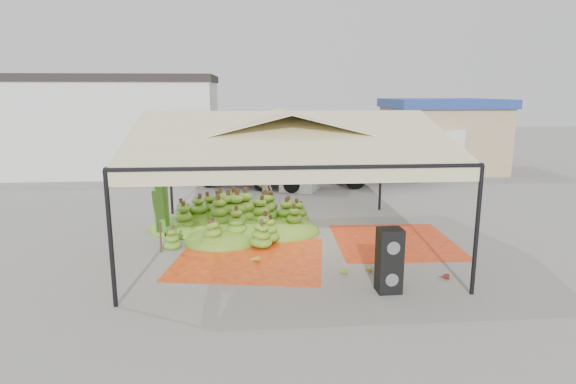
{
  "coord_description": "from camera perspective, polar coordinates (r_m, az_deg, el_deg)",
  "views": [
    {
      "loc": [
        -1.05,
        -13.96,
        4.6
      ],
      "look_at": [
        0.2,
        1.5,
        1.3
      ],
      "focal_mm": 30.0,
      "sensor_mm": 36.0,
      "label": 1
    }
  ],
  "objects": [
    {
      "name": "canopy_tent",
      "position": [
        14.06,
        -0.32,
        6.7
      ],
      "size": [
        8.1,
        8.1,
        4.0
      ],
      "color": "black",
      "rests_on": "ground"
    },
    {
      "name": "building_tan",
      "position": [
        29.25,
        17.71,
        6.49
      ],
      "size": [
        6.3,
        5.3,
        4.1
      ],
      "color": "tan",
      "rests_on": "ground"
    },
    {
      "name": "banana_leaves",
      "position": [
        14.88,
        -14.74,
        -6.41
      ],
      "size": [
        0.96,
        1.36,
        3.7
      ],
      "primitive_type": null,
      "color": "#277A20",
      "rests_on": "ground"
    },
    {
      "name": "vendor",
      "position": [
        18.24,
        -2.69,
        0.02
      ],
      "size": [
        0.7,
        0.6,
        1.63
      ],
      "primitive_type": "imported",
      "rotation": [
        0.0,
        0.0,
        2.72
      ],
      "color": "gray",
      "rests_on": "ground"
    },
    {
      "name": "truck_left",
      "position": [
        23.08,
        -2.92,
        3.57
      ],
      "size": [
        6.07,
        3.99,
        1.98
      ],
      "rotation": [
        0.0,
        0.0,
        -0.39
      ],
      "color": "#493618",
      "rests_on": "ground"
    },
    {
      "name": "banana_heap",
      "position": [
        15.95,
        -6.11,
        -2.45
      ],
      "size": [
        7.24,
        6.61,
        1.27
      ],
      "primitive_type": "ellipsoid",
      "rotation": [
        0.0,
        0.0,
        -0.35
      ],
      "color": "#44841B",
      "rests_on": "ground"
    },
    {
      "name": "tarp_left",
      "position": [
        13.6,
        -4.57,
        -7.78
      ],
      "size": [
        4.57,
        4.41,
        0.01
      ],
      "primitive_type": "cube",
      "rotation": [
        0.0,
        0.0,
        -0.16
      ],
      "color": "orange",
      "rests_on": "ground"
    },
    {
      "name": "hanging_bunches",
      "position": [
        13.29,
        1.41,
        3.43
      ],
      "size": [
        3.24,
        0.24,
        0.2
      ],
      "color": "#447B19",
      "rests_on": "ground"
    },
    {
      "name": "truck_right",
      "position": [
        25.62,
        12.82,
        4.93
      ],
      "size": [
        7.86,
        4.99,
        2.55
      ],
      "rotation": [
        0.0,
        0.0,
        0.36
      ],
      "color": "#50311A",
      "rests_on": "ground"
    },
    {
      "name": "hand_yellow_a",
      "position": [
        12.73,
        9.2,
        -8.89
      ],
      "size": [
        0.44,
        0.37,
        0.19
      ],
      "primitive_type": "ellipsoid",
      "rotation": [
        0.0,
        0.0,
        -0.07
      ],
      "color": "#B68B24",
      "rests_on": "ground"
    },
    {
      "name": "hand_red_b",
      "position": [
        11.63,
        10.67,
        -10.9
      ],
      "size": [
        0.57,
        0.5,
        0.23
      ],
      "primitive_type": "ellipsoid",
      "rotation": [
        0.0,
        0.0,
        0.18
      ],
      "color": "#5A2714",
      "rests_on": "ground"
    },
    {
      "name": "hand_red_a",
      "position": [
        12.74,
        17.85,
        -9.29
      ],
      "size": [
        0.55,
        0.53,
        0.2
      ],
      "primitive_type": "ellipsoid",
      "rotation": [
        0.0,
        0.0,
        -0.57
      ],
      "color": "#5F1C15",
      "rests_on": "ground"
    },
    {
      "name": "building_white",
      "position": [
        29.42,
        -22.52,
        7.43
      ],
      "size": [
        14.3,
        6.3,
        5.4
      ],
      "color": "silver",
      "rests_on": "ground"
    },
    {
      "name": "speaker_stack",
      "position": [
        11.41,
        11.91,
        -7.94
      ],
      "size": [
        0.56,
        0.5,
        1.52
      ],
      "rotation": [
        0.0,
        0.0,
        0.03
      ],
      "color": "black",
      "rests_on": "ground"
    },
    {
      "name": "hand_green",
      "position": [
        12.52,
        6.2,
        -9.09
      ],
      "size": [
        0.58,
        0.53,
        0.22
      ],
      "primitive_type": "ellipsoid",
      "rotation": [
        0.0,
        0.0,
        -0.36
      ],
      "color": "#4A7B19",
      "rests_on": "ground"
    },
    {
      "name": "ground",
      "position": [
        14.74,
        -0.31,
        -6.18
      ],
      "size": [
        90.0,
        90.0,
        0.0
      ],
      "primitive_type": "plane",
      "color": "slate",
      "rests_on": "ground"
    },
    {
      "name": "tarp_right",
      "position": [
        15.33,
        12.47,
        -5.73
      ],
      "size": [
        3.72,
        3.9,
        0.01
      ],
      "primitive_type": "cube",
      "rotation": [
        0.0,
        0.0,
        -0.04
      ],
      "color": "#E05115",
      "rests_on": "ground"
    },
    {
      "name": "hand_yellow_b",
      "position": [
        13.19,
        -4.12,
        -7.94
      ],
      "size": [
        0.6,
        0.58,
        0.21
      ],
      "primitive_type": "ellipsoid",
      "rotation": [
        0.0,
        0.0,
        0.61
      ],
      "color": "gold",
      "rests_on": "ground"
    }
  ]
}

